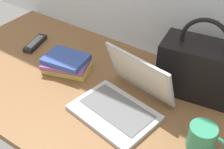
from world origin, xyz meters
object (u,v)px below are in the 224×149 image
at_px(remote_control_near, 35,43).
at_px(handbag, 199,68).
at_px(laptop, 123,99).
at_px(coffee_mug, 202,137).
at_px(book_stack, 66,64).

height_order(remote_control_near, handbag, handbag).
distance_m(laptop, coffee_mug, 0.32).
bearing_deg(coffee_mug, handbag, 116.14).
bearing_deg(book_stack, laptop, -9.97).
bearing_deg(remote_control_near, laptop, -12.06).
xyz_separation_m(handbag, book_stack, (-0.52, -0.19, -0.08)).
xyz_separation_m(remote_control_near, book_stack, (0.27, -0.07, 0.03)).
distance_m(coffee_mug, remote_control_near, 0.94).
bearing_deg(coffee_mug, book_stack, 173.80).
bearing_deg(coffee_mug, remote_control_near, 171.27).
height_order(handbag, book_stack, handbag).
relative_size(coffee_mug, remote_control_near, 0.78).
distance_m(remote_control_near, book_stack, 0.28).
bearing_deg(remote_control_near, handbag, 8.71).
distance_m(coffee_mug, handbag, 0.30).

